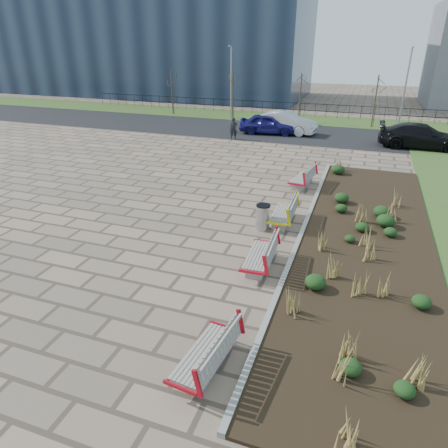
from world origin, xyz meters
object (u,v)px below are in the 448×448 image
(car_blue, at_px, (268,124))
(bench_b, at_px, (259,254))
(lamp_east, at_px, (405,90))
(bench_c, at_px, (283,211))
(car_silver, at_px, (284,123))
(bench_a, at_px, (204,352))
(litter_bin, at_px, (263,217))
(pedestrian, at_px, (234,129))
(bench_d, at_px, (302,177))
(car_black, at_px, (421,136))
(lamp_west, at_px, (231,84))

(car_blue, bearing_deg, bench_b, -174.07)
(bench_b, distance_m, lamp_east, 24.56)
(bench_c, distance_m, car_silver, 16.48)
(bench_a, relative_size, lamp_east, 0.35)
(bench_c, bearing_deg, lamp_east, 75.20)
(bench_a, distance_m, litter_bin, 7.40)
(pedestrian, bearing_deg, litter_bin, -88.23)
(bench_d, height_order, lamp_east, lamp_east)
(litter_bin, bearing_deg, bench_b, -77.98)
(litter_bin, height_order, car_black, car_black)
(car_silver, bearing_deg, bench_c, -162.29)
(bench_a, xyz_separation_m, car_silver, (-3.28, 24.32, 0.32))
(car_black, xyz_separation_m, lamp_east, (-1.13, 5.64, 2.24))
(bench_d, relative_size, car_black, 0.39)
(litter_bin, height_order, lamp_west, lamp_west)
(bench_a, xyz_separation_m, pedestrian, (-6.30, 21.11, 0.27))
(pedestrian, height_order, lamp_east, lamp_east)
(litter_bin, xyz_separation_m, car_silver, (-2.69, 16.94, 0.33))
(bench_c, xyz_separation_m, pedestrian, (-6.30, 12.94, 0.27))
(bench_b, relative_size, lamp_west, 0.35)
(car_black, bearing_deg, pedestrian, 97.71)
(bench_a, xyz_separation_m, car_black, (6.13, 22.87, 0.30))
(bench_c, height_order, bench_d, same)
(car_blue, relative_size, lamp_west, 0.71)
(bench_c, bearing_deg, bench_d, 89.02)
(bench_d, bearing_deg, litter_bin, -88.58)
(litter_bin, height_order, car_blue, car_blue)
(pedestrian, bearing_deg, car_black, -12.72)
(bench_a, height_order, bench_d, same)
(bench_b, height_order, bench_d, same)
(bench_b, relative_size, car_silver, 0.43)
(litter_bin, relative_size, car_black, 0.18)
(bench_d, height_order, pedestrian, pedestrian)
(bench_b, distance_m, lamp_west, 25.67)
(bench_c, height_order, litter_bin, bench_c)
(lamp_west, bearing_deg, car_silver, -36.22)
(litter_bin, distance_m, car_silver, 17.16)
(bench_b, distance_m, pedestrian, 17.67)
(car_silver, bearing_deg, car_blue, 121.63)
(bench_d, distance_m, car_silver, 12.02)
(bench_d, bearing_deg, bench_a, -82.30)
(bench_c, distance_m, lamp_east, 21.10)
(litter_bin, distance_m, lamp_west, 22.88)
(bench_b, distance_m, car_blue, 19.68)
(bench_a, height_order, bench_c, same)
(bench_d, xyz_separation_m, car_black, (6.13, 10.11, 0.30))
(bench_b, height_order, bench_c, same)
(pedestrian, bearing_deg, bench_a, -94.18)
(bench_a, distance_m, car_silver, 24.55)
(bench_b, height_order, lamp_west, lamp_west)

